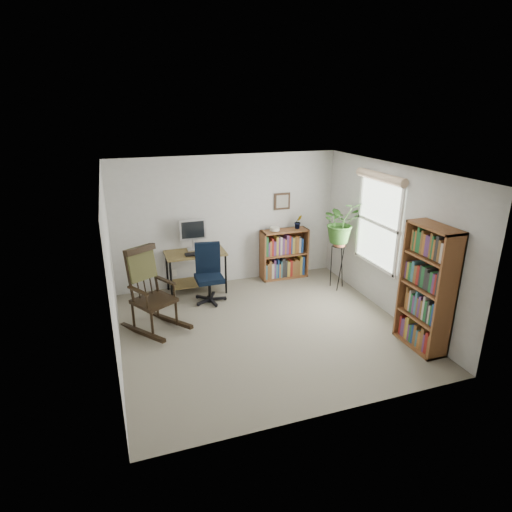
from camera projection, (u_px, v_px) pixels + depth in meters
name	position (u px, v px, depth m)	size (l,w,h in m)	color
floor	(264.00, 329.00, 6.51)	(4.20, 4.00, 0.00)	gray
ceiling	(266.00, 171.00, 5.70)	(4.20, 4.00, 0.00)	white
wall_back	(228.00, 221.00, 7.89)	(4.20, 0.00, 2.40)	beige
wall_front	(333.00, 318.00, 4.33)	(4.20, 0.00, 2.40)	beige
wall_left	(111.00, 273.00, 5.47)	(0.00, 4.00, 2.40)	beige
wall_right	(390.00, 241.00, 6.75)	(0.00, 4.00, 2.40)	beige
window	(378.00, 224.00, 6.93)	(0.12, 1.20, 1.50)	white
desk	(196.00, 272.00, 7.69)	(1.05, 0.58, 0.76)	brown
monitor	(193.00, 235.00, 7.59)	(0.46, 0.16, 0.56)	#BDBCC1
keyboard	(197.00, 254.00, 7.45)	(0.40, 0.15, 0.03)	black
office_chair	(209.00, 274.00, 7.25)	(0.56, 0.56, 1.03)	black
rocking_chair	(153.00, 290.00, 6.31)	(0.67, 1.11, 1.29)	black
low_bookshelf	(284.00, 254.00, 8.29)	(0.92, 0.31, 0.97)	brown
tall_bookshelf	(427.00, 288.00, 5.79)	(0.33, 0.77, 1.77)	brown
plant_stand	(338.00, 264.00, 7.81)	(0.27, 0.27, 0.96)	black
spider_plant	(342.00, 202.00, 7.42)	(1.69, 1.88, 1.46)	#306122
potted_plant_small	(298.00, 226.00, 8.21)	(0.13, 0.24, 0.11)	#306122
framed_picture	(282.00, 201.00, 8.09)	(0.32, 0.04, 0.32)	black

